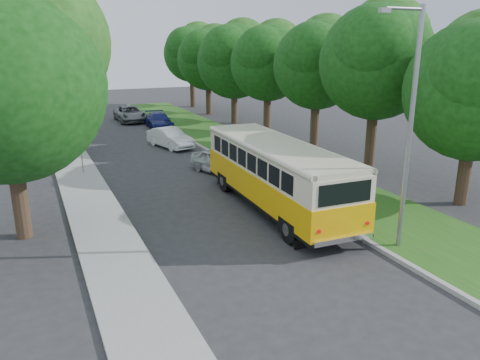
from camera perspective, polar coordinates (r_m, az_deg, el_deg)
name	(u,v)px	position (r m, az deg, el deg)	size (l,w,h in m)	color
ground	(255,243)	(16.89, 1.89, -7.65)	(120.00, 120.00, 0.00)	#2A2A2D
curb	(276,190)	(22.58, 4.45, -1.19)	(0.20, 70.00, 0.15)	gray
grass_verge	(317,184)	(23.77, 9.41, -0.49)	(4.50, 70.00, 0.13)	#1F5516
sidewalk	(97,216)	(20.11, -17.09, -4.19)	(2.20, 70.00, 0.12)	gray
treeline	(181,57)	(33.35, -7.22, 14.64)	(24.27, 41.91, 9.46)	#332319
lamppost_near	(409,124)	(16.04, 19.86, 6.42)	(1.71, 0.16, 8.00)	gray
lamppost_far	(65,91)	(30.01, -20.54, 10.10)	(1.71, 0.16, 7.50)	gray
warning_sign	(80,144)	(26.40, -18.87, 4.23)	(0.56, 0.10, 2.50)	gray
vintage_bus	(276,176)	(19.68, 4.44, 0.44)	(2.58, 10.01, 2.97)	#FDB408
car_silver	(219,162)	(25.53, -2.55, 2.24)	(1.51, 3.75, 1.28)	#B8B8BD
car_white	(170,138)	(32.22, -8.51, 5.10)	(1.41, 4.04, 1.33)	white
car_blue	(159,121)	(39.66, -9.84, 7.12)	(1.80, 4.43, 1.29)	navy
car_grey	(130,114)	(43.82, -13.25, 7.86)	(2.30, 5.00, 1.39)	slate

